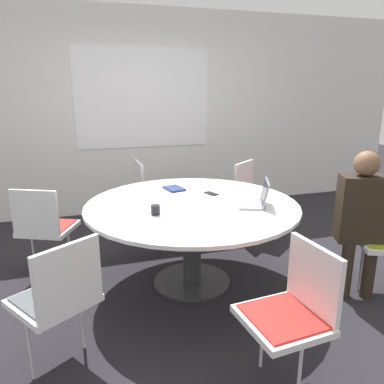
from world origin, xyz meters
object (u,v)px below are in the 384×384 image
object	(u,v)px
chair_3	(44,224)
chair_4	(59,293)
chair_5	(293,306)
laptop	(257,199)
cell_phone	(211,194)
chair_1	(253,193)
spiral_notebook	(174,189)
chair_2	(150,190)
person_0	(361,213)
coffee_cup	(156,210)

from	to	relation	value
chair_3	chair_4	bearing A→B (deg)	-58.12
chair_5	laptop	distance (m)	1.18
chair_4	cell_phone	size ratio (longest dim) A/B	5.58
chair_1	spiral_notebook	bearing A→B (deg)	-17.08
chair_4	chair_5	size ratio (longest dim) A/B	1.00
chair_2	spiral_notebook	world-z (taller)	chair_2
cell_phone	chair_1	bearing A→B (deg)	40.38
chair_3	person_0	world-z (taller)	person_0
chair_5	chair_4	bearing A→B (deg)	62.05
spiral_notebook	person_0	bearing A→B (deg)	-38.19
chair_2	laptop	xyz separation A→B (m)	(0.61, -1.54, 0.28)
chair_4	spiral_notebook	size ratio (longest dim) A/B	3.64
chair_1	chair_3	world-z (taller)	same
chair_1	coffee_cup	bearing A→B (deg)	0.12
person_0	chair_2	bearing A→B (deg)	-30.73
person_0	laptop	bearing A→B (deg)	-1.05
chair_1	chair_3	bearing A→B (deg)	-28.20
chair_2	chair_5	bearing A→B (deg)	4.53
chair_1	coffee_cup	xyz separation A→B (m)	(-1.36, -1.06, 0.26)
chair_5	cell_phone	size ratio (longest dim) A/B	5.58
spiral_notebook	chair_5	bearing A→B (deg)	-83.00
chair_2	person_0	world-z (taller)	person_0
chair_4	spiral_notebook	bearing A→B (deg)	17.19
chair_4	chair_5	world-z (taller)	same
person_0	coffee_cup	distance (m)	1.67
person_0	spiral_notebook	bearing A→B (deg)	-15.22
chair_5	spiral_notebook	world-z (taller)	chair_5
chair_1	laptop	xyz separation A→B (m)	(-0.51, -1.08, 0.28)
chair_2	person_0	xyz separation A→B (m)	(1.38, -1.88, 0.19)
person_0	spiral_notebook	size ratio (longest dim) A/B	5.11
chair_2	chair_1	bearing A→B (deg)	65.82
person_0	chair_3	bearing A→B (deg)	0.30
chair_5	person_0	world-z (taller)	person_0
coffee_cup	person_0	bearing A→B (deg)	-12.55
person_0	laptop	distance (m)	0.84
chair_2	spiral_notebook	distance (m)	0.89
chair_2	spiral_notebook	size ratio (longest dim) A/B	3.64
chair_2	chair_4	world-z (taller)	same
laptop	cell_phone	world-z (taller)	laptop
laptop	spiral_notebook	distance (m)	0.87
spiral_notebook	chair_1	bearing A→B (deg)	20.56
chair_2	chair_4	distance (m)	2.32
chair_3	laptop	bearing A→B (deg)	2.55
person_0	coffee_cup	bearing A→B (deg)	10.42
chair_4	person_0	world-z (taller)	person_0
laptop	spiral_notebook	xyz separation A→B (m)	(-0.54, 0.68, -0.04)
chair_1	person_0	bearing A→B (deg)	62.81
spiral_notebook	laptop	bearing A→B (deg)	-51.86
spiral_notebook	cell_phone	distance (m)	0.38
chair_4	chair_1	bearing A→B (deg)	5.08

